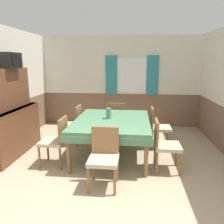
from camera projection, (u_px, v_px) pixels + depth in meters
ground_plane at (94, 224)px, 2.56m from camera, size 16.00×16.00×0.00m
wall_back at (121, 81)px, 6.37m from camera, size 4.95×0.10×2.60m
wall_left at (3, 89)px, 4.55m from camera, size 0.05×4.60×2.60m
dining_table at (112, 124)px, 4.34m from camera, size 1.49×1.85×0.75m
chair_left_far at (73, 123)px, 5.00m from camera, size 0.44×0.44×0.89m
chair_head_window at (117, 118)px, 5.47m from camera, size 0.44×0.44×0.89m
chair_left_near at (56, 139)px, 3.95m from camera, size 0.44×0.44×0.89m
chair_head_near at (104, 155)px, 3.27m from camera, size 0.44×0.44×0.89m
chair_right_far at (158, 126)px, 4.80m from camera, size 0.44×0.44×0.89m
chair_right_near at (164, 143)px, 3.75m from camera, size 0.44×0.44×0.89m
sideboard at (11, 119)px, 4.40m from camera, size 0.46×1.60×1.74m
tv at (10, 60)px, 4.24m from camera, size 0.29×0.46×0.30m
vase at (109, 113)px, 4.37m from camera, size 0.10×0.10×0.21m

